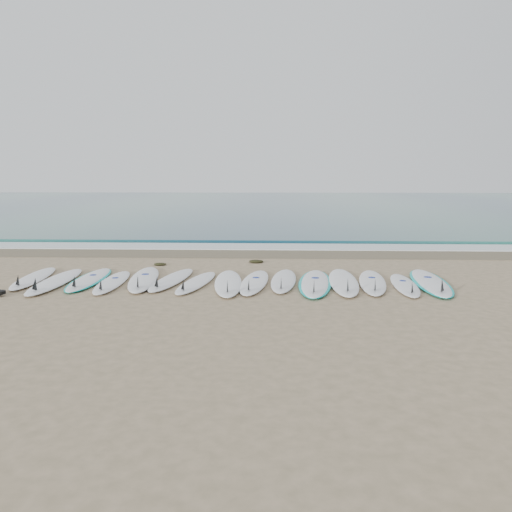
{
  "coord_description": "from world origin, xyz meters",
  "views": [
    {
      "loc": [
        1.02,
        -10.45,
        2.27
      ],
      "look_at": [
        0.57,
        1.23,
        0.4
      ],
      "focal_mm": 35.0,
      "sensor_mm": 36.0,
      "label": 1
    }
  ],
  "objects": [
    {
      "name": "seaweed_far",
      "position": [
        0.53,
        2.6,
        0.04
      ],
      "size": [
        0.39,
        0.3,
        0.08
      ],
      "primitive_type": "ellipsoid",
      "color": "black",
      "rests_on": "ground"
    },
    {
      "name": "surfboard_14",
      "position": [
        4.33,
        0.01,
        0.06
      ],
      "size": [
        0.99,
        2.98,
        0.37
      ],
      "rotation": [
        0.0,
        0.0,
        -0.1
      ],
      "color": "white",
      "rests_on": "ground"
    },
    {
      "name": "surfboard_11",
      "position": [
        2.48,
        -0.05,
        0.06
      ],
      "size": [
        0.77,
        2.92,
        0.37
      ],
      "rotation": [
        0.0,
        0.0,
        -0.06
      ],
      "color": "white",
      "rests_on": "ground"
    },
    {
      "name": "surfboard_12",
      "position": [
        3.09,
        -0.03,
        0.06
      ],
      "size": [
        0.91,
        2.71,
        0.34
      ],
      "rotation": [
        0.0,
        0.0,
        -0.14
      ],
      "color": "white",
      "rests_on": "ground"
    },
    {
      "name": "foam_band",
      "position": [
        0.0,
        5.5,
        0.02
      ],
      "size": [
        120.0,
        1.4,
        0.04
      ],
      "primitive_type": "cube",
      "color": "silver",
      "rests_on": "ground"
    },
    {
      "name": "wet_sand_band",
      "position": [
        0.0,
        4.1,
        0.01
      ],
      "size": [
        120.0,
        1.8,
        0.01
      ],
      "primitive_type": "cube",
      "color": "brown",
      "rests_on": "ground"
    },
    {
      "name": "surfboard_8",
      "position": [
        0.59,
        -0.13,
        0.06
      ],
      "size": [
        0.74,
        2.63,
        0.33
      ],
      "rotation": [
        0.0,
        0.0,
        -0.08
      ],
      "color": "white",
      "rests_on": "ground"
    },
    {
      "name": "surfboard_4",
      "position": [
        -1.84,
        0.09,
        0.06
      ],
      "size": [
        0.99,
        2.89,
        0.36
      ],
      "rotation": [
        0.0,
        0.0,
        0.14
      ],
      "color": "white",
      "rests_on": "ground"
    },
    {
      "name": "surfboard_3",
      "position": [
        -2.44,
        -0.23,
        0.05
      ],
      "size": [
        0.67,
        2.46,
        0.31
      ],
      "rotation": [
        0.0,
        0.0,
        0.07
      ],
      "color": "white",
      "rests_on": "ground"
    },
    {
      "name": "ocean",
      "position": [
        0.0,
        32.5,
        0.01
      ],
      "size": [
        120.0,
        55.0,
        0.03
      ],
      "primitive_type": "cube",
      "color": "#1F545A",
      "rests_on": "ground"
    },
    {
      "name": "surfboard_13",
      "position": [
        3.72,
        -0.27,
        0.05
      ],
      "size": [
        0.69,
        2.37,
        0.3
      ],
      "rotation": [
        0.0,
        0.0,
        -0.09
      ],
      "color": "white",
      "rests_on": "ground"
    },
    {
      "name": "surfboard_7",
      "position": [
        0.04,
        -0.23,
        0.06
      ],
      "size": [
        0.78,
        2.78,
        0.35
      ],
      "rotation": [
        0.0,
        0.0,
        0.08
      ],
      "color": "white",
      "rests_on": "ground"
    },
    {
      "name": "surfboard_0",
      "position": [
        -4.31,
        0.12,
        0.06
      ],
      "size": [
        0.86,
        2.59,
        0.33
      ],
      "rotation": [
        0.0,
        0.0,
        0.13
      ],
      "color": "white",
      "rests_on": "ground"
    },
    {
      "name": "surfboard_1",
      "position": [
        -3.67,
        -0.23,
        0.06
      ],
      "size": [
        0.71,
        2.82,
        0.36
      ],
      "rotation": [
        0.0,
        0.0,
        0.05
      ],
      "color": "white",
      "rests_on": "ground"
    },
    {
      "name": "seaweed_near",
      "position": [
        -1.94,
        2.11,
        0.03
      ],
      "size": [
        0.33,
        0.25,
        0.06
      ],
      "primitive_type": "ellipsoid",
      "color": "black",
      "rests_on": "ground"
    },
    {
      "name": "wave_crest",
      "position": [
        0.0,
        7.0,
        0.05
      ],
      "size": [
        120.0,
        1.0,
        0.1
      ],
      "primitive_type": "cube",
      "color": "#1F545A",
      "rests_on": "ground"
    },
    {
      "name": "surfboard_9",
      "position": [
        1.21,
        0.07,
        0.06
      ],
      "size": [
        0.71,
        2.57,
        0.33
      ],
      "rotation": [
        0.0,
        0.0,
        -0.07
      ],
      "color": "white",
      "rests_on": "ground"
    },
    {
      "name": "surfboard_5",
      "position": [
        -1.23,
        0.07,
        0.06
      ],
      "size": [
        0.85,
        2.59,
        0.33
      ],
      "rotation": [
        0.0,
        0.0,
        -0.13
      ],
      "color": "white",
      "rests_on": "ground"
    },
    {
      "name": "surfboard_10",
      "position": [
        1.87,
        -0.14,
        0.05
      ],
      "size": [
        0.96,
        2.9,
        0.36
      ],
      "rotation": [
        0.0,
        0.0,
        -0.1
      ],
      "color": "white",
      "rests_on": "ground"
    },
    {
      "name": "surfboard_6",
      "position": [
        -0.65,
        -0.2,
        0.05
      ],
      "size": [
        0.84,
        2.41,
        0.3
      ],
      "rotation": [
        0.0,
        0.0,
        -0.15
      ],
      "color": "white",
      "rests_on": "ground"
    },
    {
      "name": "surfboard_2",
      "position": [
        -3.03,
        0.06,
        0.05
      ],
      "size": [
        0.76,
        2.63,
        0.33
      ],
      "rotation": [
        0.0,
        0.0,
        0.05
      ],
      "color": "white",
      "rests_on": "ground"
    },
    {
      "name": "ground",
      "position": [
        0.0,
        0.0,
        0.0
      ],
      "size": [
        120.0,
        120.0,
        0.0
      ],
      "primitive_type": "plane",
      "color": "#998363"
    }
  ]
}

